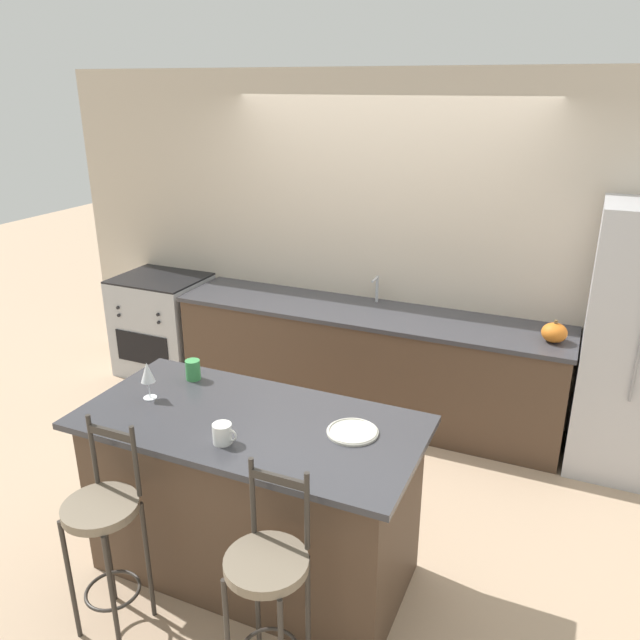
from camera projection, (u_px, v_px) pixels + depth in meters
ground_plane at (348, 432)px, 4.93m from camera, size 18.00×18.00×0.00m
wall_back at (383, 245)px, 5.08m from camera, size 6.00×0.07×2.70m
back_counter at (366, 361)px, 5.11m from camera, size 3.15×0.71×0.89m
sink_faucet at (376, 287)px, 5.08m from camera, size 0.02×0.13×0.22m
kitchen_island at (252, 496)px, 3.39m from camera, size 1.80×0.88×0.96m
oven_range at (164, 324)px, 5.85m from camera, size 0.78×0.69×0.92m
bar_stool_near at (105, 527)px, 2.97m from camera, size 0.36×0.36×1.12m
bar_stool_far at (268, 585)px, 2.63m from camera, size 0.36×0.36×1.12m
dinner_plate at (353, 431)px, 3.09m from camera, size 0.26×0.26×0.02m
wine_glass at (148, 373)px, 3.38m from camera, size 0.08×0.08×0.21m
coffee_mug at (223, 434)px, 2.99m from camera, size 0.13×0.09×0.10m
tumbler_cup at (193, 370)px, 3.64m from camera, size 0.09×0.09×0.12m
pumpkin_decoration at (554, 333)px, 4.33m from camera, size 0.17×0.17×0.16m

